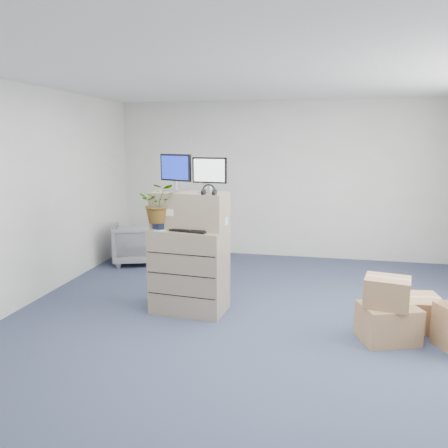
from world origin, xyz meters
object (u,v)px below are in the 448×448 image
at_px(monitor_right, 210,173).
at_px(potted_plant, 159,208).
at_px(water_bottle, 192,220).
at_px(office_chair, 137,241).
at_px(filing_cabinet_lower, 189,270).
at_px(keyboard, 190,230).
at_px(monitor_left, 176,171).

xyz_separation_m(monitor_right, potted_plant, (-0.59, -0.13, -0.42)).
distance_m(monitor_right, potted_plant, 0.74).
relative_size(water_bottle, office_chair, 0.30).
distance_m(filing_cabinet_lower, water_bottle, 0.64).
relative_size(keyboard, potted_plant, 0.82).
relative_size(monitor_right, keyboard, 0.90).
xyz_separation_m(water_bottle, office_chair, (-1.55, 1.89, -0.77)).
xyz_separation_m(filing_cabinet_lower, monitor_left, (-0.19, 0.10, 1.22)).
distance_m(water_bottle, office_chair, 2.56).
bearing_deg(potted_plant, monitor_right, 12.25).
bearing_deg(filing_cabinet_lower, office_chair, 133.88).
bearing_deg(monitor_left, filing_cabinet_lower, -6.63).
relative_size(monitor_left, potted_plant, 0.79).
bearing_deg(water_bottle, filing_cabinet_lower, -150.96).
xyz_separation_m(keyboard, office_chair, (-1.56, 2.02, -0.67)).
bearing_deg(filing_cabinet_lower, monitor_left, 157.04).
distance_m(monitor_right, keyboard, 0.71).
bearing_deg(potted_plant, monitor_left, 54.96).
height_order(filing_cabinet_lower, monitor_right, monitor_right).
height_order(monitor_left, potted_plant, monitor_left).
xyz_separation_m(monitor_left, potted_plant, (-0.15, -0.21, -0.44)).
bearing_deg(monitor_left, office_chair, 148.10).
xyz_separation_m(monitor_right, keyboard, (-0.21, -0.13, -0.67)).
height_order(keyboard, potted_plant, potted_plant).
bearing_deg(monitor_left, potted_plant, -103.26).
distance_m(monitor_right, water_bottle, 0.61).
relative_size(filing_cabinet_lower, water_bottle, 4.50).
distance_m(monitor_left, water_bottle, 0.63).
bearing_deg(office_chair, filing_cabinet_lower, 109.06).
height_order(filing_cabinet_lower, office_chair, filing_cabinet_lower).
distance_m(keyboard, potted_plant, 0.46).
xyz_separation_m(monitor_left, water_bottle, (0.22, -0.08, -0.58)).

